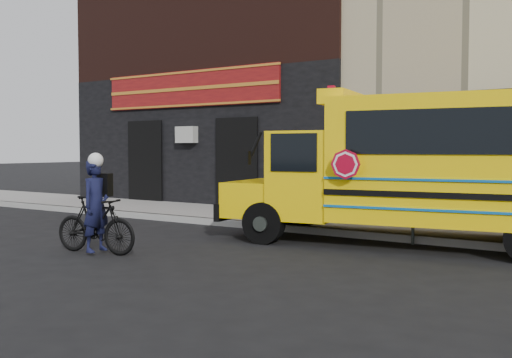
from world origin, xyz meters
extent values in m
plane|color=black|center=(0.00, 0.00, 0.00)|extent=(120.00, 120.00, 0.00)
cube|color=#989792|center=(0.00, 2.60, 0.07)|extent=(40.00, 0.20, 0.15)
cube|color=gray|center=(0.00, 4.10, 0.07)|extent=(40.00, 3.00, 0.15)
cube|color=#BEB38E|center=(0.00, 10.50, 6.15)|extent=(20.00, 10.00, 12.00)
cube|color=black|center=(-5.00, 5.55, 2.15)|extent=(10.00, 0.30, 4.00)
cube|color=black|center=(-5.00, 5.55, 5.65)|extent=(10.00, 0.28, 3.00)
cube|color=#600D11|center=(-5.00, 5.38, 3.65)|extent=(6.50, 0.12, 1.10)
cube|color=black|center=(-6.80, 5.40, 1.40)|extent=(1.30, 0.10, 2.50)
cube|color=black|center=(-3.20, 5.40, 1.40)|extent=(1.30, 0.10, 2.50)
cylinder|color=black|center=(0.47, 0.95, 0.40)|extent=(0.83, 0.38, 0.80)
cylinder|color=black|center=(0.22, 2.84, 0.40)|extent=(0.83, 0.38, 0.80)
cube|color=yellow|center=(-0.10, 1.83, 0.80)|extent=(1.26, 2.12, 0.70)
cube|color=black|center=(-0.65, 1.76, 0.55)|extent=(0.39, 2.05, 0.35)
cube|color=yellow|center=(0.99, 1.98, 1.30)|extent=(1.47, 2.24, 1.70)
cube|color=black|center=(0.42, 1.90, 1.70)|extent=(0.30, 1.79, 0.90)
cube|color=yellow|center=(3.81, 2.36, 1.62)|extent=(4.75, 2.78, 2.25)
cube|color=black|center=(4.06, 1.27, 2.10)|extent=(3.87, 0.56, 0.75)
cube|color=yellow|center=(1.58, 2.06, 2.78)|extent=(0.71, 1.65, 0.28)
cylinder|color=#A3061F|center=(2.20, 0.83, 1.55)|extent=(0.52, 0.10, 0.52)
cylinder|color=#39403A|center=(2.90, 2.40, 1.38)|extent=(0.06, 0.06, 2.76)
cube|color=red|center=(2.91, 2.32, 2.24)|extent=(0.06, 0.24, 0.34)
cube|color=white|center=(2.91, 2.32, 1.81)|extent=(0.06, 0.24, 0.30)
imported|color=black|center=(-1.44, -1.50, 0.50)|extent=(1.71, 0.70, 1.00)
imported|color=black|center=(-1.38, -1.53, 0.79)|extent=(0.41, 0.60, 1.59)
camera|label=1|loc=(6.19, -8.24, 1.81)|focal=40.00mm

